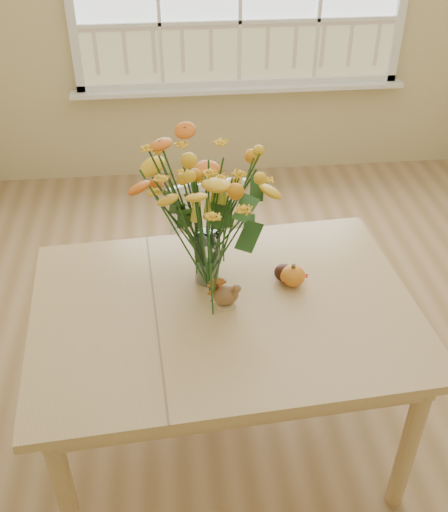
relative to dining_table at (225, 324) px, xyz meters
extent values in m
cube|color=olive|center=(0.37, 0.30, -0.69)|extent=(4.00, 4.50, 0.01)
cube|color=white|center=(0.37, 2.48, 0.01)|extent=(2.42, 0.12, 0.03)
cube|color=tan|center=(0.00, 0.00, 0.07)|extent=(1.51, 1.13, 0.04)
cube|color=tan|center=(0.00, 0.00, 0.00)|extent=(1.38, 1.00, 0.10)
cylinder|color=tan|center=(-0.60, -0.47, -0.32)|extent=(0.07, 0.07, 0.73)
cylinder|color=tan|center=(-0.66, 0.38, -0.32)|extent=(0.07, 0.07, 0.73)
cylinder|color=tan|center=(0.66, -0.38, -0.32)|extent=(0.07, 0.07, 0.73)
cylinder|color=tan|center=(0.60, 0.47, -0.32)|extent=(0.07, 0.07, 0.73)
cube|color=white|center=(0.02, 0.67, -0.29)|extent=(0.44, 0.43, 0.05)
cube|color=white|center=(0.00, 0.82, -0.07)|extent=(0.39, 0.10, 0.44)
cylinder|color=white|center=(-0.10, 0.51, -0.49)|extent=(0.03, 0.03, 0.38)
cylinder|color=white|center=(-0.15, 0.79, -0.49)|extent=(0.03, 0.03, 0.38)
cylinder|color=white|center=(0.19, 0.56, -0.49)|extent=(0.03, 0.03, 0.38)
cylinder|color=white|center=(0.14, 0.84, -0.49)|extent=(0.03, 0.03, 0.38)
cylinder|color=white|center=(-0.05, 0.17, 0.20)|extent=(0.10, 0.10, 0.22)
ellipsoid|color=orange|center=(0.28, 0.10, 0.13)|extent=(0.10, 0.10, 0.08)
cylinder|color=#CCB78C|center=(0.01, 0.00, 0.10)|extent=(0.08, 0.08, 0.01)
ellipsoid|color=brown|center=(0.01, 0.00, 0.14)|extent=(0.11, 0.09, 0.08)
ellipsoid|color=#38160F|center=(0.25, 0.13, 0.13)|extent=(0.08, 0.08, 0.07)
camera|label=1|loc=(-0.18, -1.71, 1.58)|focal=42.00mm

